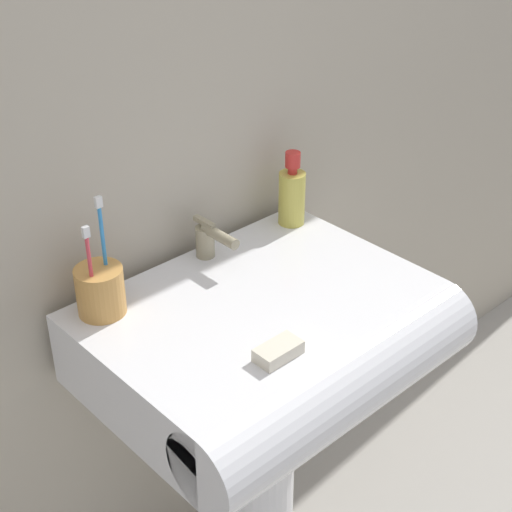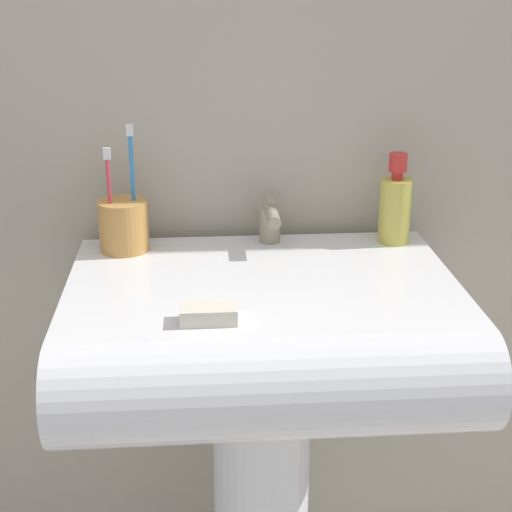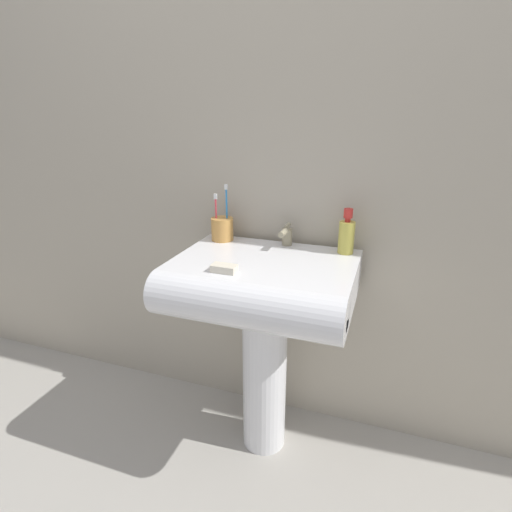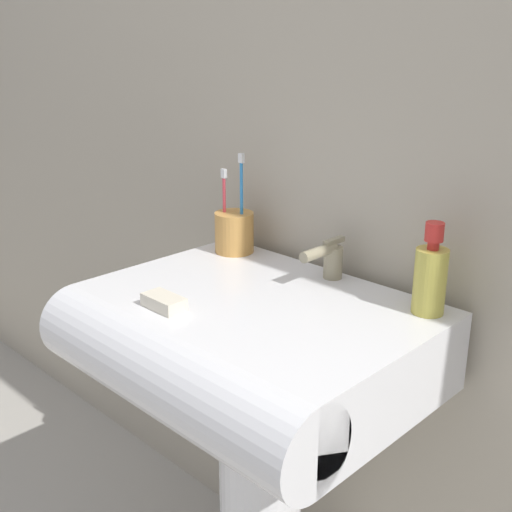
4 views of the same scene
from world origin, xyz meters
The scene contains 7 objects.
wall_back centered at (0.00, 0.26, 1.20)m, with size 5.00×0.05×2.40m, color #B7AD99.
sink_pedestal centered at (0.00, 0.00, 0.33)m, with size 0.17×0.17×0.66m, color white.
sink_basin centered at (0.00, -0.06, 0.73)m, with size 0.62×0.50×0.15m.
faucet centered at (0.03, 0.16, 0.85)m, with size 0.04×0.12×0.08m.
toothbrush_cup centered at (-0.23, 0.15, 0.85)m, with size 0.09×0.09×0.22m.
soap_bottle centered at (0.25, 0.16, 0.87)m, with size 0.06×0.06×0.16m.
bar_soap centered at (-0.09, -0.16, 0.82)m, with size 0.08×0.04×0.02m, color silver.
Camera 4 is at (0.76, -0.79, 1.27)m, focal length 45.00 mm.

